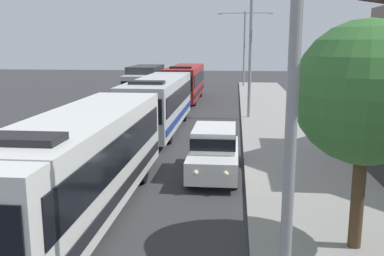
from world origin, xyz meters
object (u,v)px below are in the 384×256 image
(bus_lead, at_px, (82,161))
(white_suv, at_px, (214,149))
(bus_second_in_line, at_px, (159,102))
(streetlamp_mid, at_px, (251,39))
(box_truck_oncoming, at_px, (144,83))
(streetlamp_near, at_px, (295,47))
(bus_middle, at_px, (185,82))
(streetlamp_far, at_px, (244,40))
(roadside_tree, at_px, (366,93))

(bus_lead, relative_size, white_suv, 2.46)
(bus_second_in_line, bearing_deg, streetlamp_mid, 37.68)
(bus_second_in_line, xyz_separation_m, white_suv, (3.70, -8.61, -0.66))
(box_truck_oncoming, height_order, streetlamp_near, streetlamp_near)
(bus_second_in_line, xyz_separation_m, streetlamp_mid, (5.40, 4.17, 3.66))
(streetlamp_mid, bearing_deg, bus_lead, -107.45)
(bus_middle, relative_size, streetlamp_mid, 1.24)
(streetlamp_mid, height_order, streetlamp_far, streetlamp_mid)
(bus_middle, distance_m, box_truck_oncoming, 3.88)
(streetlamp_far, bearing_deg, bus_middle, -112.93)
(bus_second_in_line, xyz_separation_m, streetlamp_near, (5.40, -17.76, 3.35))
(white_suv, bearing_deg, streetlamp_mid, 82.42)
(streetlamp_near, relative_size, streetlamp_far, 0.93)
(streetlamp_near, bearing_deg, bus_lead, 138.61)
(box_truck_oncoming, bearing_deg, white_suv, -70.64)
(white_suv, relative_size, roadside_tree, 0.85)
(box_truck_oncoming, xyz_separation_m, streetlamp_near, (8.70, -29.07, 3.34))
(bus_lead, height_order, streetlamp_near, streetlamp_near)
(bus_middle, height_order, white_suv, bus_middle)
(white_suv, relative_size, streetlamp_near, 0.59)
(bus_second_in_line, relative_size, streetlamp_far, 1.34)
(streetlamp_far, bearing_deg, box_truck_oncoming, -120.46)
(streetlamp_mid, bearing_deg, streetlamp_far, 90.00)
(bus_second_in_line, height_order, bus_middle, same)
(bus_middle, bearing_deg, roadside_tree, -75.00)
(white_suv, height_order, streetlamp_far, streetlamp_far)
(box_truck_oncoming, bearing_deg, streetlamp_mid, -39.37)
(bus_lead, xyz_separation_m, box_truck_oncoming, (-3.30, 24.31, 0.01))
(white_suv, xyz_separation_m, streetlamp_near, (1.70, -9.15, 4.01))
(white_suv, bearing_deg, bus_lead, -130.07)
(bus_lead, xyz_separation_m, white_suv, (3.70, 4.40, -0.66))
(bus_middle, relative_size, white_suv, 2.28)
(white_suv, bearing_deg, bus_middle, 99.56)
(bus_middle, xyz_separation_m, white_suv, (3.70, -21.95, -0.66))
(box_truck_oncoming, distance_m, streetlamp_near, 30.53)
(streetlamp_far, height_order, roadside_tree, streetlamp_far)
(bus_middle, distance_m, roadside_tree, 28.99)
(white_suv, distance_m, roadside_tree, 7.65)
(streetlamp_far, distance_m, roadside_tree, 40.75)
(white_suv, bearing_deg, streetlamp_near, -79.48)
(streetlamp_near, bearing_deg, roadside_tree, 56.87)
(white_suv, bearing_deg, roadside_tree, -57.62)
(bus_lead, distance_m, roadside_tree, 7.97)
(white_suv, height_order, roadside_tree, roadside_tree)
(streetlamp_near, bearing_deg, bus_second_in_line, 106.90)
(bus_lead, relative_size, bus_second_in_line, 1.01)
(bus_second_in_line, distance_m, streetlamp_far, 26.90)
(white_suv, bearing_deg, box_truck_oncoming, 109.36)
(white_suv, height_order, streetlamp_near, streetlamp_near)
(box_truck_oncoming, relative_size, roadside_tree, 1.31)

